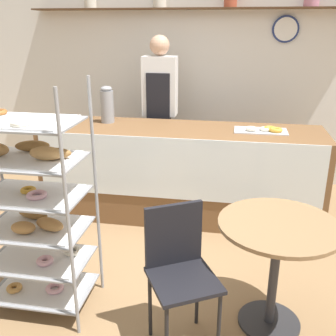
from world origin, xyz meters
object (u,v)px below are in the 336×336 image
object	(u,v)px
person_worker	(160,109)
donut_tray_counter	(264,130)
cafe_table	(277,249)
pastry_rack	(34,207)
coffee_carafe	(107,105)
cafe_chair	(179,262)

from	to	relation	value
person_worker	donut_tray_counter	world-z (taller)	person_worker
person_worker	cafe_table	bearing A→B (deg)	-61.36
pastry_rack	person_worker	distance (m)	2.24
cafe_table	coffee_carafe	size ratio (longest dim) A/B	2.01
cafe_table	donut_tray_counter	bearing A→B (deg)	91.24
pastry_rack	cafe_table	bearing A→B (deg)	2.39
cafe_table	donut_tray_counter	xyz separation A→B (m)	(-0.03, 1.53, 0.38)
pastry_rack	donut_tray_counter	xyz separation A→B (m)	(1.55, 1.59, 0.18)
pastry_rack	cafe_chair	bearing A→B (deg)	-9.40
person_worker	cafe_chair	bearing A→B (deg)	-76.34
pastry_rack	person_worker	bearing A→B (deg)	78.99
pastry_rack	coffee_carafe	world-z (taller)	pastry_rack
cafe_chair	coffee_carafe	distance (m)	2.21
cafe_table	coffee_carafe	bearing A→B (deg)	134.64
person_worker	coffee_carafe	xyz separation A→B (m)	(-0.46, -0.48, 0.12)
person_worker	cafe_chair	distance (m)	2.46
cafe_chair	donut_tray_counter	size ratio (longest dim) A/B	1.81
cafe_table	cafe_chair	size ratio (longest dim) A/B	0.84
person_worker	cafe_table	xyz separation A→B (m)	(1.16, -2.12, -0.42)
person_worker	coffee_carafe	world-z (taller)	person_worker
pastry_rack	coffee_carafe	distance (m)	1.75
donut_tray_counter	cafe_table	bearing A→B (deg)	-88.76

